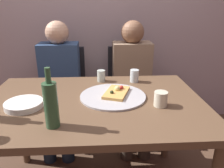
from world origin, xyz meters
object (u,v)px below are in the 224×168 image
chair_right (130,86)px  guest_in_sweater (59,81)px  guest_in_beanie (133,79)px  dining_table (94,113)px  pizza_slice_last (117,92)px  plate_stack (24,104)px  pizza_tray (113,96)px  beer_bottle (51,104)px  tumbler_near (134,76)px  short_glass (101,76)px  tumbler_far (161,99)px  chair_left (63,87)px

chair_right → guest_in_sweater: bearing=12.5°
guest_in_beanie → dining_table: bearing=63.6°
pizza_slice_last → dining_table: bearing=-155.6°
plate_stack → guest_in_sweater: guest_in_sweater is taller
pizza_tray → plate_stack: plate_stack is taller
pizza_tray → chair_right: bearing=74.4°
guest_in_beanie → guest_in_sweater: bearing=0.0°
beer_bottle → plate_stack: 0.32m
pizza_slice_last → chair_right: bearing=75.7°
beer_bottle → tumbler_near: size_ratio=3.17×
tumbler_near → guest_in_sweater: guest_in_sweater is taller
pizza_slice_last → short_glass: bearing=109.1°
dining_table → guest_in_sweater: guest_in_sweater is taller
pizza_slice_last → guest_in_beanie: guest_in_beanie is taller
pizza_slice_last → tumbler_far: tumbler_far is taller
tumbler_near → short_glass: (-0.25, 0.03, -0.00)m
beer_bottle → chair_right: bearing=64.8°
tumbler_far → guest_in_sweater: (-0.72, 0.80, -0.16)m
beer_bottle → chair_right: (0.54, 1.14, -0.36)m
pizza_tray → tumbler_near: tumbler_near is taller
plate_stack → chair_right: (0.74, 0.92, -0.26)m
pizza_tray → guest_in_beanie: 0.70m
pizza_tray → plate_stack: size_ratio=1.94×
guest_in_beanie → pizza_slice_last: bearing=72.5°
pizza_tray → guest_in_beanie: bearing=71.0°
pizza_slice_last → guest_in_sweater: 0.81m
short_glass → plate_stack: 0.61m
short_glass → dining_table: bearing=-98.7°
pizza_slice_last → guest_in_beanie: (0.20, 0.63, -0.14)m
tumbler_far → short_glass: (-0.34, 0.44, -0.00)m
tumbler_near → guest_in_beanie: size_ratio=0.08×
plate_stack → chair_left: (0.06, 0.92, -0.26)m
beer_bottle → guest_in_sweater: guest_in_sweater is taller
plate_stack → guest_in_sweater: 0.78m
guest_in_sweater → pizza_tray: bearing=124.8°
short_glass → beer_bottle: bearing=-110.9°
chair_left → guest_in_sweater: size_ratio=0.77×
dining_table → tumbler_near: 0.46m
beer_bottle → chair_right: size_ratio=0.33×
pizza_slice_last → tumbler_far: size_ratio=2.90×
chair_left → chair_right: (0.68, 0.00, 0.00)m
dining_table → beer_bottle: bearing=-123.2°
pizza_tray → pizza_slice_last: 0.04m
guest_in_sweater → guest_in_beanie: (0.68, 0.00, 0.00)m
pizza_tray → tumbler_near: bearing=56.9°
pizza_slice_last → tumbler_far: (0.24, -0.16, 0.02)m
short_glass → chair_right: bearing=59.8°
chair_left → chair_right: bearing=-180.0°
beer_bottle → short_glass: 0.68m
beer_bottle → pizza_slice_last: bearing=46.5°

